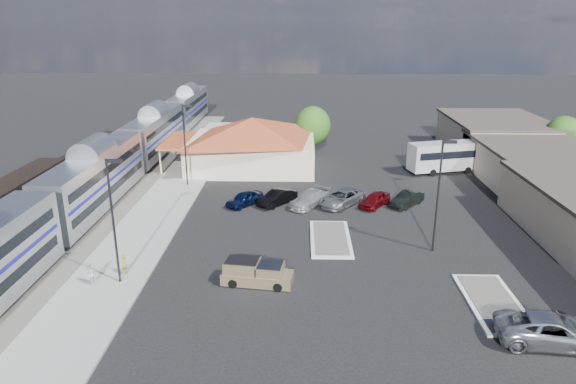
{
  "coord_description": "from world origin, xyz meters",
  "views": [
    {
      "loc": [
        1.5,
        -37.41,
        17.46
      ],
      "look_at": [
        0.34,
        6.01,
        2.8
      ],
      "focal_mm": 32.0,
      "sensor_mm": 36.0,
      "label": 1
    }
  ],
  "objects_px": {
    "pickup_truck": "(258,273)",
    "coach_bus": "(455,155)",
    "suv": "(553,330)",
    "station_depot": "(252,142)"
  },
  "relations": [
    {
      "from": "pickup_truck",
      "to": "coach_bus",
      "type": "distance_m",
      "value": 35.43
    },
    {
      "from": "station_depot",
      "to": "coach_bus",
      "type": "height_order",
      "value": "station_depot"
    },
    {
      "from": "pickup_truck",
      "to": "suv",
      "type": "height_order",
      "value": "suv"
    },
    {
      "from": "station_depot",
      "to": "coach_bus",
      "type": "relative_size",
      "value": 1.57
    },
    {
      "from": "pickup_truck",
      "to": "coach_bus",
      "type": "bearing_deg",
      "value": -29.06
    },
    {
      "from": "station_depot",
      "to": "suv",
      "type": "bearing_deg",
      "value": -60.7
    },
    {
      "from": "suv",
      "to": "station_depot",
      "type": "bearing_deg",
      "value": 35.94
    },
    {
      "from": "pickup_truck",
      "to": "coach_bus",
      "type": "height_order",
      "value": "coach_bus"
    },
    {
      "from": "suv",
      "to": "coach_bus",
      "type": "height_order",
      "value": "coach_bus"
    },
    {
      "from": "coach_bus",
      "to": "pickup_truck",
      "type": "bearing_deg",
      "value": 127.94
    }
  ]
}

